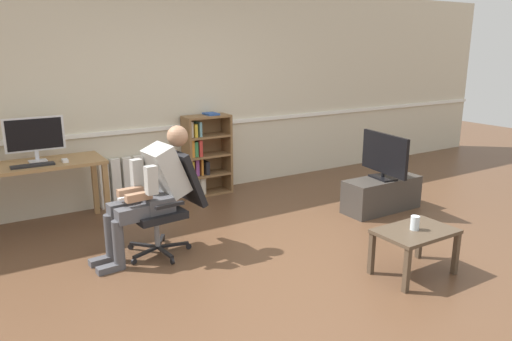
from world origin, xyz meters
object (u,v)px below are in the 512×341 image
(tv_stand, at_px, (382,194))
(tv_screen, at_px, (384,155))
(coffee_table, at_px, (415,237))
(drinking_glass, at_px, (415,223))
(person_seated, at_px, (152,189))
(computer_desk, at_px, (36,173))
(keyboard, at_px, (33,165))
(imac_monitor, at_px, (35,136))
(radiator, at_px, (133,180))
(computer_mouse, at_px, (65,161))
(office_chair, at_px, (169,199))
(bookshelf, at_px, (204,156))

(tv_stand, distance_m, tv_screen, 0.48)
(coffee_table, height_order, drinking_glass, drinking_glass)
(person_seated, bearing_deg, computer_desk, -150.96)
(keyboard, bearing_deg, coffee_table, -45.24)
(computer_desk, distance_m, tv_screen, 3.90)
(person_seated, bearing_deg, tv_screen, 80.22)
(imac_monitor, xyz_separation_m, drinking_glass, (2.56, -2.87, -0.56))
(keyboard, distance_m, tv_stand, 3.92)
(radiator, distance_m, tv_screen, 3.10)
(computer_mouse, bearing_deg, office_chair, -56.30)
(bookshelf, distance_m, drinking_glass, 3.13)
(computer_desk, relative_size, radiator, 1.64)
(computer_mouse, bearing_deg, tv_stand, -21.74)
(bookshelf, bearing_deg, drinking_glass, -80.59)
(keyboard, relative_size, tv_stand, 0.42)
(radiator, bearing_deg, tv_stand, -36.74)
(radiator, xyz_separation_m, coffee_table, (1.45, -3.19, 0.04))
(person_seated, relative_size, drinking_glass, 9.84)
(bookshelf, xyz_separation_m, radiator, (-0.93, 0.10, -0.22))
(imac_monitor, bearing_deg, person_seated, -58.76)
(keyboard, relative_size, bookshelf, 0.38)
(office_chair, bearing_deg, drinking_glass, 39.99)
(imac_monitor, relative_size, computer_mouse, 5.93)
(coffee_table, relative_size, drinking_glass, 5.49)
(person_seated, height_order, tv_stand, person_seated)
(computer_desk, height_order, coffee_table, computer_desk)
(coffee_table, bearing_deg, computer_desk, 132.85)
(tv_stand, bearing_deg, office_chair, 174.56)
(imac_monitor, distance_m, tv_screen, 3.91)
(computer_desk, distance_m, imac_monitor, 0.39)
(imac_monitor, distance_m, tv_stand, 3.98)
(computer_desk, relative_size, coffee_table, 2.01)
(bookshelf, height_order, drinking_glass, bookshelf)
(tv_screen, bearing_deg, office_chair, 92.03)
(computer_desk, distance_m, radiator, 1.26)
(radiator, bearing_deg, drinking_glass, -65.62)
(computer_desk, bearing_deg, bookshelf, 7.92)
(computer_mouse, xyz_separation_m, bookshelf, (1.80, 0.41, -0.25))
(bookshelf, distance_m, coffee_table, 3.14)
(computer_mouse, xyz_separation_m, drinking_glass, (2.32, -2.68, -0.30))
(keyboard, bearing_deg, computer_desk, 74.04)
(computer_mouse, height_order, person_seated, person_seated)
(radiator, xyz_separation_m, person_seated, (-0.33, -1.61, 0.35))
(computer_mouse, xyz_separation_m, office_chair, (0.72, -1.08, -0.25))
(imac_monitor, height_order, keyboard, imac_monitor)
(person_seated, distance_m, tv_screen, 2.80)
(imac_monitor, relative_size, person_seated, 0.49)
(imac_monitor, bearing_deg, bookshelf, 5.92)
(coffee_table, bearing_deg, keyboard, 134.76)
(bookshelf, bearing_deg, office_chair, -125.97)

